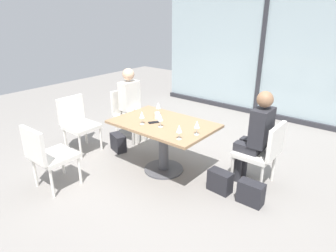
{
  "coord_description": "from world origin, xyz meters",
  "views": [
    {
      "loc": [
        2.42,
        -2.89,
        2.16
      ],
      "look_at": [
        0.0,
        0.1,
        0.65
      ],
      "focal_mm": 31.75,
      "sensor_mm": 36.0,
      "label": 1
    }
  ],
  "objects": [
    {
      "name": "wine_glass_1",
      "position": [
        -0.18,
        -0.22,
        0.86
      ],
      "size": [
        0.07,
        0.07,
        0.18
      ],
      "color": "silver",
      "rests_on": "dining_table_main"
    },
    {
      "name": "wine_glass_3",
      "position": [
        0.07,
        -0.15,
        0.86
      ],
      "size": [
        0.07,
        0.07,
        0.18
      ],
      "color": "silver",
      "rests_on": "dining_table_main"
    },
    {
      "name": "wine_glass_0",
      "position": [
        0.5,
        -0.31,
        0.86
      ],
      "size": [
        0.07,
        0.07,
        0.18
      ],
      "color": "silver",
      "rests_on": "dining_table_main"
    },
    {
      "name": "cell_phone_on_table",
      "position": [
        -0.1,
        -0.08,
        0.73
      ],
      "size": [
        0.13,
        0.16,
        0.01
      ],
      "primitive_type": "cube",
      "rotation": [
        0.0,
        0.0,
        -0.53
      ],
      "color": "black",
      "rests_on": "dining_table_main"
    },
    {
      "name": "chair_far_left",
      "position": [
        -1.22,
        0.5,
        0.5
      ],
      "size": [
        0.5,
        0.46,
        0.87
      ],
      "color": "silver",
      "rests_on": "ground_plane"
    },
    {
      "name": "window_wall_backdrop",
      "position": [
        0.0,
        3.2,
        1.21
      ],
      "size": [
        4.73,
        0.1,
        2.7
      ],
      "color": "#A3B7BC",
      "rests_on": "ground_plane"
    },
    {
      "name": "handbag_1",
      "position": [
        -0.98,
        0.02,
        0.14
      ],
      "size": [
        0.33,
        0.24,
        0.28
      ],
      "primitive_type": "cube",
      "rotation": [
        0.0,
        0.0,
        -0.31
      ],
      "color": "#232328",
      "rests_on": "ground_plane"
    },
    {
      "name": "coffee_cup",
      "position": [
        -0.17,
        0.07,
        0.78
      ],
      "size": [
        0.08,
        0.08,
        0.09
      ],
      "primitive_type": "cylinder",
      "color": "white",
      "rests_on": "dining_table_main"
    },
    {
      "name": "handbag_0",
      "position": [
        0.9,
        0.04,
        0.14
      ],
      "size": [
        0.31,
        0.18,
        0.28
      ],
      "primitive_type": "cube",
      "rotation": [
        0.0,
        0.0,
        -0.08
      ],
      "color": "#232328",
      "rests_on": "ground_plane"
    },
    {
      "name": "chair_front_left",
      "position": [
        -0.82,
        -1.27,
        0.5
      ],
      "size": [
        0.46,
        0.5,
        0.87
      ],
      "color": "silver",
      "rests_on": "ground_plane"
    },
    {
      "name": "person_far_left",
      "position": [
        -1.11,
        0.5,
        0.7
      ],
      "size": [
        0.39,
        0.34,
        1.26
      ],
      "color": "silver",
      "rests_on": "ground_plane"
    },
    {
      "name": "dining_table_main",
      "position": [
        0.0,
        0.0,
        0.56
      ],
      "size": [
        1.37,
        0.9,
        0.73
      ],
      "color": "#997551",
      "rests_on": "ground_plane"
    },
    {
      "name": "chair_far_right",
      "position": [
        1.22,
        0.5,
        0.5
      ],
      "size": [
        0.5,
        0.46,
        0.87
      ],
      "color": "silver",
      "rests_on": "ground_plane"
    },
    {
      "name": "chair_side_end",
      "position": [
        -1.52,
        -0.33,
        0.5
      ],
      "size": [
        0.5,
        0.46,
        0.87
      ],
      "color": "silver",
      "rests_on": "ground_plane"
    },
    {
      "name": "ground_plane",
      "position": [
        0.0,
        0.0,
        0.0
      ],
      "size": [
        12.0,
        12.0,
        0.0
      ],
      "primitive_type": "plane",
      "color": "gray"
    },
    {
      "name": "wine_glass_2",
      "position": [
        0.58,
        -0.06,
        0.86
      ],
      "size": [
        0.07,
        0.07,
        0.18
      ],
      "color": "silver",
      "rests_on": "dining_table_main"
    },
    {
      "name": "handbag_2",
      "position": [
        1.31,
        0.04,
        0.14
      ],
      "size": [
        0.3,
        0.16,
        0.28
      ],
      "primitive_type": "cube",
      "rotation": [
        0.0,
        0.0,
        -0.0
      ],
      "color": "#232328",
      "rests_on": "ground_plane"
    },
    {
      "name": "wine_glass_4",
      "position": [
        -0.28,
        0.22,
        0.86
      ],
      "size": [
        0.07,
        0.07,
        0.18
      ],
      "color": "silver",
      "rests_on": "dining_table_main"
    },
    {
      "name": "person_far_right",
      "position": [
        1.11,
        0.5,
        0.7
      ],
      "size": [
        0.39,
        0.34,
        1.26
      ],
      "color": "#28282D",
      "rests_on": "ground_plane"
    }
  ]
}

